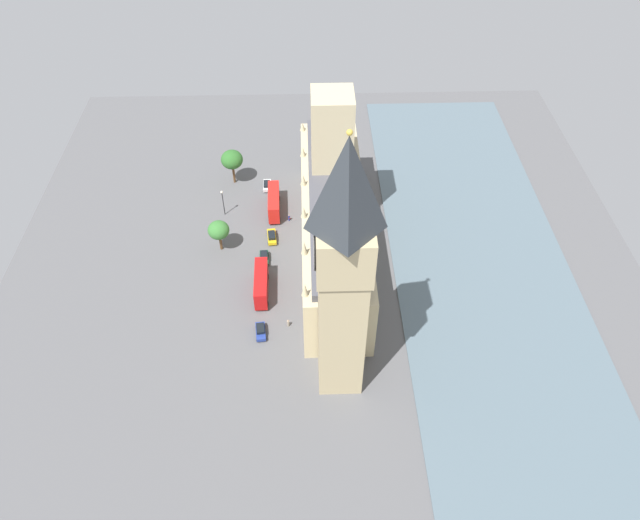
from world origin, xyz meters
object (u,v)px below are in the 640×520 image
double_decker_bus_far_end (261,283)px  car_blue_under_trees (261,331)px  plane_tree_midblock (232,160)px  double_decker_bus_kerbside (274,202)px  car_yellow_cab_by_river_gate (272,236)px  car_dark_green_corner (264,257)px  pedestrian_near_tower (288,323)px  car_white_opposite_hall (267,185)px  pedestrian_leading (289,218)px  street_lamp_slot_10 (223,198)px  clock_tower (343,275)px  plane_tree_trailing (219,230)px  parliament_building (333,214)px

double_decker_bus_far_end → car_blue_under_trees: 10.64m
plane_tree_midblock → double_decker_bus_kerbside: bearing=132.1°
car_yellow_cab_by_river_gate → car_dark_green_corner: same height
car_yellow_cab_by_river_gate → pedestrian_near_tower: bearing=-86.2°
car_white_opposite_hall → car_yellow_cab_by_river_gate: size_ratio=0.89×
car_dark_green_corner → double_decker_bus_far_end: 9.12m
pedestrian_near_tower → pedestrian_leading: bearing=98.9°
street_lamp_slot_10 → car_dark_green_corner: bearing=122.4°
car_white_opposite_hall → car_blue_under_trees: same height
car_white_opposite_hall → plane_tree_midblock: 10.23m
pedestrian_leading → car_white_opposite_hall: bearing=-99.5°
clock_tower → plane_tree_trailing: size_ratio=6.84×
clock_tower → pedestrian_leading: 49.97m
pedestrian_leading → parliament_building: bearing=103.2°
double_decker_bus_kerbside → car_blue_under_trees: 35.60m
double_decker_bus_kerbside → pedestrian_leading: (-3.45, 3.39, -1.93)m
car_yellow_cab_by_river_gate → pedestrian_leading: size_ratio=3.04×
parliament_building → car_dark_green_corner: bearing=15.5°
parliament_building → car_dark_green_corner: 17.24m
pedestrian_near_tower → plane_tree_midblock: 47.16m
parliament_building → plane_tree_trailing: (23.96, 0.24, -3.71)m
pedestrian_leading → clock_tower: bearing=68.3°
clock_tower → car_dark_green_corner: bearing=-63.8°
clock_tower → pedestrian_near_tower: size_ratio=30.50×
clock_tower → car_blue_under_trees: 30.77m
double_decker_bus_kerbside → car_blue_under_trees: double_decker_bus_kerbside is taller
clock_tower → double_decker_bus_far_end: size_ratio=4.83×
plane_tree_trailing → street_lamp_slot_10: plane_tree_trailing is taller
car_dark_green_corner → street_lamp_slot_10: 18.40m
car_dark_green_corner → double_decker_bus_far_end: size_ratio=0.40×
car_dark_green_corner → car_yellow_cab_by_river_gate: bearing=-105.9°
double_decker_bus_far_end → pedestrian_near_tower: bearing=-59.5°
car_white_opposite_hall → double_decker_bus_kerbside: double_decker_bus_kerbside is taller
double_decker_bus_kerbside → car_blue_under_trees: bearing=85.7°
car_dark_green_corner → double_decker_bus_far_end: double_decker_bus_far_end is taller
car_yellow_cab_by_river_gate → plane_tree_trailing: bearing=-171.7°
pedestrian_leading → street_lamp_slot_10: 15.56m
car_yellow_cab_by_river_gate → pedestrian_near_tower: 24.38m
parliament_building → pedestrian_near_tower: parliament_building is taller
pedestrian_near_tower → pedestrian_leading: size_ratio=1.07×
parliament_building → clock_tower: bearing=89.7°
car_yellow_cab_by_river_gate → pedestrian_near_tower: size_ratio=2.84×
parliament_building → pedestrian_near_tower: bearing=66.7°
car_white_opposite_hall → car_blue_under_trees: 43.94m
clock_tower → pedestrian_leading: clock_tower is taller
clock_tower → street_lamp_slot_10: 54.93m
street_lamp_slot_10 → double_decker_bus_kerbside: bearing=-175.5°
pedestrian_leading → plane_tree_trailing: bearing=-2.7°
plane_tree_midblock → parliament_building: bearing=134.7°
clock_tower → car_white_opposite_hall: (14.61, -53.72, -25.44)m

